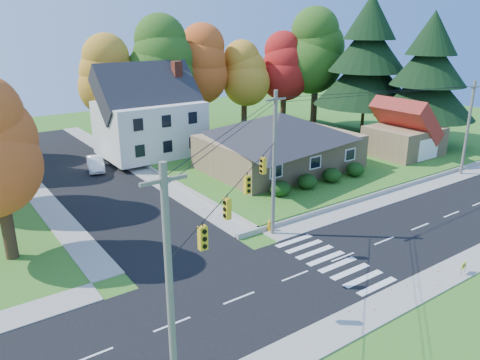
# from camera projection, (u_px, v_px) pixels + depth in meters

# --- Properties ---
(ground) EXTENTS (120.00, 120.00, 0.00)m
(ground) POSITION_uv_depth(u_px,v_px,m) (343.00, 257.00, 29.42)
(ground) COLOR #3D7923
(road_main) EXTENTS (90.00, 8.00, 0.02)m
(road_main) POSITION_uv_depth(u_px,v_px,m) (343.00, 257.00, 29.41)
(road_main) COLOR black
(road_main) RESTS_ON ground
(road_cross) EXTENTS (8.00, 44.00, 0.02)m
(road_cross) POSITION_uv_depth(u_px,v_px,m) (85.00, 175.00, 45.18)
(road_cross) COLOR black
(road_cross) RESTS_ON ground
(sidewalk_north) EXTENTS (90.00, 2.00, 0.08)m
(sidewalk_north) POSITION_uv_depth(u_px,v_px,m) (291.00, 229.00, 33.28)
(sidewalk_north) COLOR #9C9A90
(sidewalk_north) RESTS_ON ground
(sidewalk_south) EXTENTS (90.00, 2.00, 0.08)m
(sidewalk_south) POSITION_uv_depth(u_px,v_px,m) (411.00, 292.00, 25.53)
(sidewalk_south) COLOR #9C9A90
(sidewalk_south) RESTS_ON ground
(lawn) EXTENTS (30.00, 30.00, 0.50)m
(lawn) POSITION_uv_depth(u_px,v_px,m) (284.00, 151.00, 52.69)
(lawn) COLOR #3D7923
(lawn) RESTS_ON ground
(ranch_house) EXTENTS (14.60, 10.60, 5.40)m
(ranch_house) POSITION_uv_depth(u_px,v_px,m) (279.00, 140.00, 45.12)
(ranch_house) COLOR tan
(ranch_house) RESTS_ON lawn
(colonial_house) EXTENTS (10.40, 8.40, 9.60)m
(colonial_house) POSITION_uv_depth(u_px,v_px,m) (150.00, 116.00, 49.65)
(colonial_house) COLOR silver
(colonial_house) RESTS_ON lawn
(garage) EXTENTS (7.30, 6.30, 4.60)m
(garage) POSITION_uv_depth(u_px,v_px,m) (405.00, 133.00, 49.80)
(garage) COLOR tan
(garage) RESTS_ON lawn
(hedge_row) EXTENTS (10.70, 1.70, 1.27)m
(hedge_row) POSITION_uv_depth(u_px,v_px,m) (320.00, 178.00, 40.73)
(hedge_row) COLOR #163A10
(hedge_row) RESTS_ON lawn
(traffic_infrastructure) EXTENTS (38.10, 10.66, 10.00)m
(traffic_infrastructure) POSITION_uv_depth(u_px,v_px,m) (331.00, 175.00, 28.73)
(traffic_infrastructure) COLOR #666059
(traffic_infrastructure) RESTS_ON ground
(tree_lot_0) EXTENTS (6.72, 6.72, 12.51)m
(tree_lot_0) POSITION_uv_depth(u_px,v_px,m) (108.00, 76.00, 51.99)
(tree_lot_0) COLOR #3F2A19
(tree_lot_0) RESTS_ON lawn
(tree_lot_1) EXTENTS (7.84, 7.84, 14.60)m
(tree_lot_1) POSITION_uv_depth(u_px,v_px,m) (160.00, 62.00, 54.07)
(tree_lot_1) COLOR #3F2A19
(tree_lot_1) RESTS_ON lawn
(tree_lot_2) EXTENTS (7.28, 7.28, 13.56)m
(tree_lot_2) POSITION_uv_depth(u_px,v_px,m) (201.00, 65.00, 58.33)
(tree_lot_2) COLOR #3F2A19
(tree_lot_2) RESTS_ON lawn
(tree_lot_3) EXTENTS (6.16, 6.16, 11.47)m
(tree_lot_3) POSITION_uv_depth(u_px,v_px,m) (244.00, 73.00, 61.24)
(tree_lot_3) COLOR #3F2A19
(tree_lot_3) RESTS_ON lawn
(tree_lot_4) EXTENTS (6.72, 6.72, 12.51)m
(tree_lot_4) POSITION_uv_depth(u_px,v_px,m) (284.00, 67.00, 63.54)
(tree_lot_4) COLOR #3F2A19
(tree_lot_4) RESTS_ON lawn
(tree_lot_5) EXTENTS (8.40, 8.40, 15.64)m
(tree_lot_5) POSITION_uv_depth(u_px,v_px,m) (317.00, 51.00, 63.54)
(tree_lot_5) COLOR #3F2A19
(tree_lot_5) RESTS_ON lawn
(conifer_east_a) EXTENTS (12.80, 12.80, 16.96)m
(conifer_east_a) POSITION_uv_depth(u_px,v_px,m) (367.00, 62.00, 58.18)
(conifer_east_a) COLOR #3F2A19
(conifer_east_a) RESTS_ON lawn
(conifer_east_b) EXTENTS (11.20, 11.20, 14.84)m
(conifer_east_b) POSITION_uv_depth(u_px,v_px,m) (428.00, 76.00, 52.88)
(conifer_east_b) COLOR #3F2A19
(conifer_east_b) RESTS_ON lawn
(white_car) EXTENTS (2.46, 4.44, 1.39)m
(white_car) POSITION_uv_depth(u_px,v_px,m) (96.00, 163.00, 46.45)
(white_car) COLOR white
(white_car) RESTS_ON road_cross
(fire_hydrant) EXTENTS (0.48, 0.38, 0.86)m
(fire_hydrant) POSITION_uv_depth(u_px,v_px,m) (270.00, 226.00, 32.93)
(fire_hydrant) COLOR gold
(fire_hydrant) RESTS_ON ground
(yard_sign) EXTENTS (0.63, 0.14, 0.80)m
(yard_sign) POSITION_uv_depth(u_px,v_px,m) (464.00, 266.00, 27.25)
(yard_sign) COLOR black
(yard_sign) RESTS_ON ground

